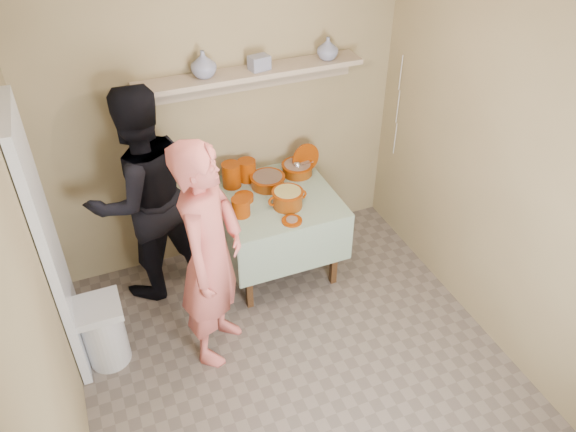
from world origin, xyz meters
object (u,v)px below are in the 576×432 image
person_cook (211,256)px  person_helper (142,197)px  serving_table (275,208)px  trash_bin (104,333)px  cazuela_rice (288,197)px

person_cook → person_helper: person_helper is taller
person_cook → person_helper: size_ratio=0.98×
serving_table → trash_bin: 1.65m
person_helper → serving_table: size_ratio=1.87×
cazuela_rice → trash_bin: cazuela_rice is taller
person_helper → cazuela_rice: size_ratio=5.51×
trash_bin → serving_table: bearing=18.3°
person_cook → trash_bin: person_cook is taller
person_cook → cazuela_rice: person_cook is taller
person_helper → cazuela_rice: bearing=145.2°
person_cook → trash_bin: bearing=114.6°
person_cook → serving_table: (0.73, 0.68, -0.25)m
person_cook → cazuela_rice: (0.77, 0.51, -0.04)m
cazuela_rice → person_cook: bearing=-146.5°
person_helper → serving_table: 1.08m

